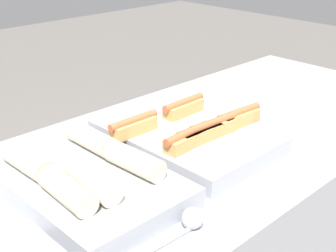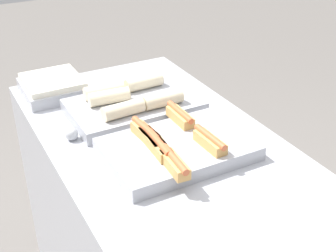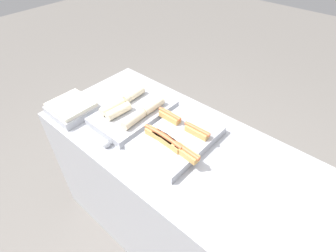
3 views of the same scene
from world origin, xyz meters
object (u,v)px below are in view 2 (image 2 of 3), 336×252
at_px(tray_wraps, 133,104).
at_px(serving_spoon_near, 70,133).
at_px(tray_hotdogs, 176,147).
at_px(tray_side_front, 53,86).

xyz_separation_m(tray_wraps, serving_spoon_near, (0.06, -0.28, -0.02)).
distance_m(tray_hotdogs, tray_wraps, 0.35).
bearing_deg(tray_side_front, serving_spoon_near, -7.68).
bearing_deg(tray_hotdogs, tray_wraps, 179.85).
bearing_deg(tray_wraps, tray_side_front, -144.41).
relative_size(tray_hotdogs, serving_spoon_near, 2.07).
bearing_deg(tray_wraps, tray_hotdogs, -0.15).
height_order(tray_hotdogs, tray_wraps, tray_wraps).
distance_m(tray_hotdogs, serving_spoon_near, 0.40).
height_order(tray_wraps, serving_spoon_near, tray_wraps).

